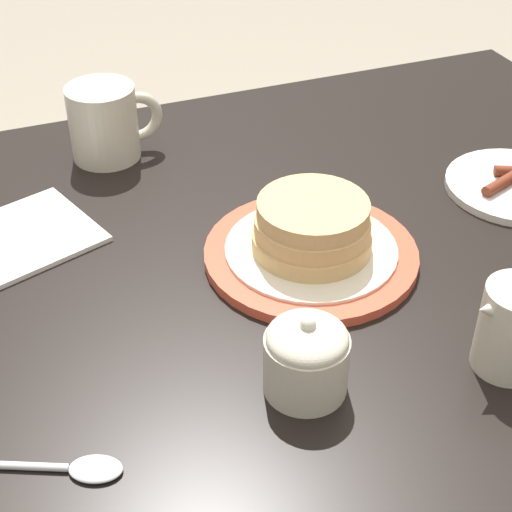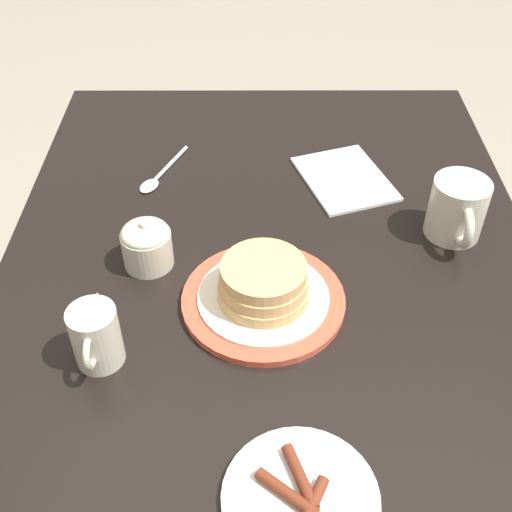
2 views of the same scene
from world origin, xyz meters
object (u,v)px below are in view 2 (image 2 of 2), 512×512
at_px(coffee_mug, 458,209).
at_px(creamer_pitcher, 96,335).
at_px(spoon, 157,178).
at_px(pancake_plate, 263,290).
at_px(sugar_bowl, 147,244).
at_px(napkin, 345,179).
at_px(side_plate_bacon, 300,498).

height_order(coffee_mug, creamer_pitcher, coffee_mug).
height_order(coffee_mug, spoon, coffee_mug).
relative_size(pancake_plate, creamer_pitcher, 2.28).
bearing_deg(sugar_bowl, napkin, 123.90).
xyz_separation_m(pancake_plate, napkin, (-0.31, 0.15, -0.02)).
height_order(coffee_mug, napkin, coffee_mug).
height_order(side_plate_bacon, sugar_bowl, sugar_bowl).
distance_m(pancake_plate, side_plate_bacon, 0.31).
bearing_deg(coffee_mug, napkin, -133.30).
distance_m(pancake_plate, coffee_mug, 0.35).
bearing_deg(pancake_plate, coffee_mug, 116.77).
relative_size(pancake_plate, side_plate_bacon, 1.35).
bearing_deg(pancake_plate, side_plate_bacon, 7.14).
bearing_deg(side_plate_bacon, napkin, 169.49).
distance_m(creamer_pitcher, sugar_bowl, 0.20).
xyz_separation_m(side_plate_bacon, spoon, (-0.62, -0.23, -0.00)).
bearing_deg(creamer_pitcher, coffee_mug, 115.99).
bearing_deg(sugar_bowl, side_plate_bacon, 28.91).
xyz_separation_m(sugar_bowl, spoon, (-0.23, -0.01, -0.04)).
bearing_deg(napkin, coffee_mug, 46.70).
distance_m(creamer_pitcher, spoon, 0.42).
bearing_deg(creamer_pitcher, sugar_bowl, 167.58).
xyz_separation_m(creamer_pitcher, spoon, (-0.42, 0.03, -0.04)).
distance_m(sugar_bowl, spoon, 0.23).
xyz_separation_m(creamer_pitcher, sugar_bowl, (-0.19, 0.04, -0.01)).
relative_size(coffee_mug, napkin, 0.58).
bearing_deg(sugar_bowl, coffee_mug, 98.16).
relative_size(creamer_pitcher, napkin, 0.48).
relative_size(side_plate_bacon, creamer_pitcher, 1.69).
bearing_deg(side_plate_bacon, pancake_plate, -172.86).
bearing_deg(pancake_plate, creamer_pitcher, -65.12).
height_order(sugar_bowl, spoon, sugar_bowl).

